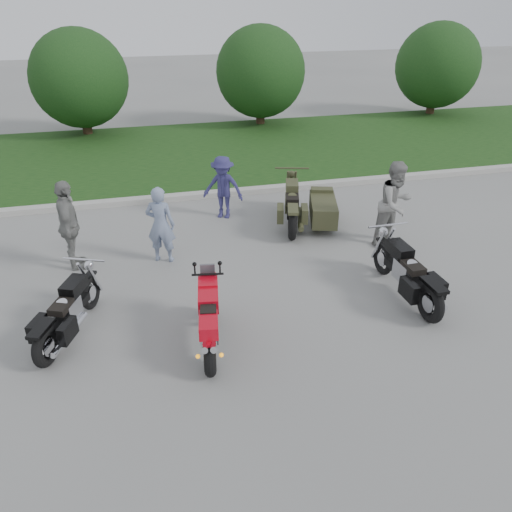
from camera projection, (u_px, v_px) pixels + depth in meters
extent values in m
plane|color=gray|center=(230.00, 322.00, 8.77)|extent=(80.00, 80.00, 0.00)
cube|color=#AEACA4|center=(188.00, 196.00, 13.86)|extent=(60.00, 0.30, 0.15)
cube|color=#2E561D|center=(173.00, 154.00, 17.42)|extent=(60.00, 8.00, 0.14)
cylinder|color=#3F2B1C|center=(86.00, 122.00, 19.39)|extent=(0.36, 0.36, 1.20)
sphere|color=#153914|center=(79.00, 79.00, 18.64)|extent=(3.60, 3.60, 3.60)
cylinder|color=#3F2B1C|center=(260.00, 112.00, 20.87)|extent=(0.36, 0.36, 1.20)
sphere|color=#153914|center=(261.00, 72.00, 20.12)|extent=(3.60, 3.60, 3.60)
cylinder|color=#3F2B1C|center=(431.00, 103.00, 22.57)|extent=(0.36, 0.36, 1.20)
sphere|color=#153914|center=(437.00, 65.00, 21.81)|extent=(3.60, 3.60, 3.60)
torus|color=black|center=(210.00, 358.00, 7.46)|extent=(0.27, 0.61, 0.59)
torus|color=black|center=(209.00, 307.00, 8.67)|extent=(0.20, 0.58, 0.57)
cube|color=black|center=(209.00, 320.00, 7.92)|extent=(0.39, 0.88, 0.33)
cube|color=red|center=(208.00, 299.00, 7.99)|extent=(0.40, 0.57, 0.25)
cube|color=red|center=(209.00, 325.00, 7.44)|extent=(0.36, 0.56, 0.21)
cube|color=black|center=(208.00, 309.00, 7.67)|extent=(0.29, 0.37, 0.09)
cube|color=red|center=(208.00, 290.00, 8.31)|extent=(0.38, 0.42, 0.38)
cylinder|color=silver|center=(205.00, 345.00, 7.27)|extent=(0.17, 0.45, 0.21)
cylinder|color=silver|center=(214.00, 344.00, 7.28)|extent=(0.17, 0.45, 0.21)
torus|color=black|center=(46.00, 347.00, 7.64)|extent=(0.40, 0.67, 0.65)
torus|color=black|center=(91.00, 293.00, 9.03)|extent=(0.34, 0.61, 0.61)
cube|color=black|center=(69.00, 313.00, 8.30)|extent=(0.63, 1.15, 0.13)
cube|color=silver|center=(68.00, 309.00, 8.26)|extent=(0.43, 0.51, 0.34)
cube|color=black|center=(74.00, 287.00, 8.38)|extent=(0.45, 0.59, 0.21)
cube|color=black|center=(62.00, 306.00, 8.05)|extent=(0.43, 0.55, 0.12)
cube|color=black|center=(41.00, 329.00, 7.48)|extent=(0.39, 0.57, 0.06)
cylinder|color=silver|center=(71.00, 333.00, 8.04)|extent=(0.49, 1.01, 0.10)
torus|color=black|center=(430.00, 303.00, 8.64)|extent=(0.19, 0.71, 0.71)
torus|color=black|center=(383.00, 259.00, 10.11)|extent=(0.14, 0.67, 0.67)
cube|color=black|center=(406.00, 275.00, 9.33)|extent=(0.26, 1.26, 0.15)
cube|color=silver|center=(406.00, 271.00, 9.29)|extent=(0.32, 0.48, 0.37)
cube|color=black|center=(400.00, 250.00, 9.42)|extent=(0.30, 0.58, 0.23)
cube|color=black|center=(412.00, 266.00, 9.07)|extent=(0.30, 0.53, 0.13)
cube|color=black|center=(434.00, 285.00, 8.46)|extent=(0.24, 0.58, 0.06)
cylinder|color=silver|center=(424.00, 290.00, 9.14)|extent=(0.13, 1.15, 0.10)
torus|color=black|center=(292.00, 225.00, 11.48)|extent=(0.38, 0.76, 0.74)
torus|color=black|center=(291.00, 197.00, 13.07)|extent=(0.32, 0.70, 0.69)
cube|color=black|center=(292.00, 206.00, 12.23)|extent=(0.60, 1.32, 0.15)
cube|color=#3B3D24|center=(292.00, 203.00, 12.19)|extent=(0.45, 0.56, 0.38)
cube|color=#3B3D24|center=(292.00, 187.00, 12.33)|extent=(0.46, 0.66, 0.24)
cube|color=black|center=(292.00, 198.00, 11.95)|extent=(0.44, 0.61, 0.13)
cube|color=#3B3D24|center=(293.00, 209.00, 11.30)|extent=(0.40, 0.64, 0.07)
cylinder|color=#3B3D24|center=(300.00, 218.00, 11.96)|extent=(0.44, 1.18, 0.11)
cube|color=#3B3D24|center=(323.00, 209.00, 12.12)|extent=(0.97, 1.52, 0.49)
torus|color=black|center=(334.00, 215.00, 12.17)|extent=(0.30, 0.62, 0.61)
imported|color=#7D8CAA|center=(161.00, 225.00, 10.37)|extent=(0.71, 0.59, 1.67)
imported|color=gray|center=(395.00, 204.00, 11.03)|extent=(1.13, 1.01, 1.93)
imported|color=navy|center=(223.00, 188.00, 12.42)|extent=(1.18, 1.00, 1.59)
imported|color=gray|center=(69.00, 226.00, 10.05)|extent=(0.55, 1.14, 1.90)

